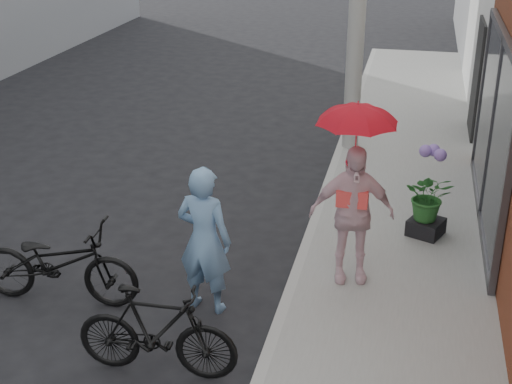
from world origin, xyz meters
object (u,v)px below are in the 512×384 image
(officer, at_px, (204,240))
(planter, at_px, (426,227))
(bike_right, at_px, (157,332))
(kimono_woman, at_px, (352,214))
(bike_left, at_px, (58,263))

(officer, xyz_separation_m, planter, (2.35, 2.12, -0.61))
(officer, bearing_deg, planter, -129.12)
(officer, distance_m, planter, 3.22)
(bike_right, relative_size, kimono_woman, 0.96)
(officer, xyz_separation_m, bike_right, (-0.12, -1.21, -0.37))
(bike_left, relative_size, bike_right, 1.18)
(bike_left, height_order, bike_right, bike_left)
(bike_right, xyz_separation_m, planter, (2.46, 3.34, -0.24))
(officer, distance_m, bike_right, 1.27)
(officer, xyz_separation_m, bike_left, (-1.63, -0.23, -0.36))
(officer, distance_m, bike_left, 1.68)
(bike_right, xyz_separation_m, kimono_woman, (1.60, 2.02, 0.46))
(bike_right, distance_m, kimono_woman, 2.61)
(bike_left, bearing_deg, kimono_woman, -74.97)
(kimono_woman, bearing_deg, bike_right, -140.33)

